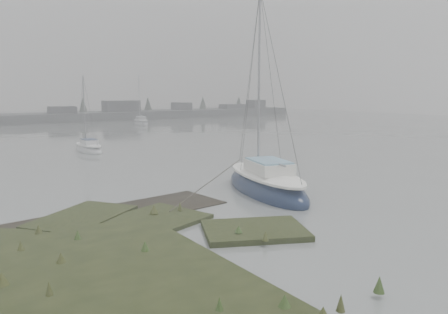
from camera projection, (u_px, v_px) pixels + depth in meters
ground at (41, 146)px, 39.80m from camera, size 160.00×160.00×0.00m
far_shoreline at (155, 113)px, 80.71m from camera, size 60.00×8.00×4.15m
sailboat_main at (266, 185)px, 21.50m from camera, size 4.36×7.89×10.59m
sailboat_white at (89, 149)px, 36.02m from camera, size 1.62×4.78×6.72m
sailboat_far_b at (141, 123)px, 65.03m from camera, size 3.03×5.90×7.95m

